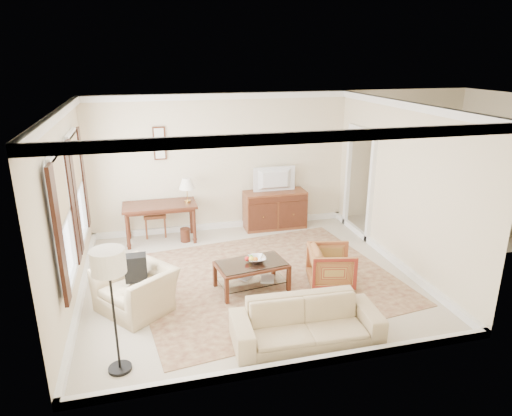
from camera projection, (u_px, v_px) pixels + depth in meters
name	position (u px, v px, depth m)	size (l,w,h in m)	color
room_shell	(248.00, 134.00, 7.02)	(5.51, 5.01, 2.91)	beige
annex_bedroom	(439.00, 216.00, 9.80)	(3.00, 2.70, 2.90)	beige
window_front	(63.00, 220.00, 6.04)	(0.12, 1.56, 1.80)	#CCB284
window_rear	(77.00, 188.00, 7.51)	(0.12, 1.56, 1.80)	#CCB284
doorway	(359.00, 184.00, 9.47)	(0.10, 1.12, 2.25)	white
rug	(266.00, 279.00, 7.77)	(4.16, 3.57, 0.01)	#5B261E
writing_desk	(160.00, 209.00, 9.15)	(1.45, 0.73, 0.79)	#482114
desk_chair	(154.00, 212.00, 9.49)	(0.45, 0.45, 1.05)	brown
desk_lamp	(187.00, 190.00, 9.16)	(0.32, 0.32, 0.50)	silver
framed_prints	(159.00, 143.00, 9.16)	(0.25, 0.04, 0.68)	#482114
sideboard	(275.00, 210.00, 9.97)	(1.34, 0.52, 0.83)	brown
tv	(276.00, 172.00, 9.68)	(0.88, 0.50, 0.11)	black
coffee_table	(252.00, 269.00, 7.33)	(1.19, 0.80, 0.47)	#482114
fruit_bowl	(257.00, 258.00, 7.32)	(0.42, 0.42, 0.10)	silver
book_a	(238.00, 279.00, 7.38)	(0.28, 0.04, 0.38)	brown
book_b	(261.00, 279.00, 7.40)	(0.28, 0.03, 0.38)	brown
striped_armchair	(331.00, 265.00, 7.47)	(0.71, 0.66, 0.73)	maroon
club_armchair	(135.00, 282.00, 6.72)	(1.03, 0.67, 0.90)	tan
backpack	(136.00, 265.00, 6.70)	(0.32, 0.22, 0.40)	black
sofa	(307.00, 316.00, 5.97)	(1.96, 0.57, 0.77)	tan
floor_lamp	(109.00, 271.00, 5.11)	(0.39, 0.39, 1.59)	black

